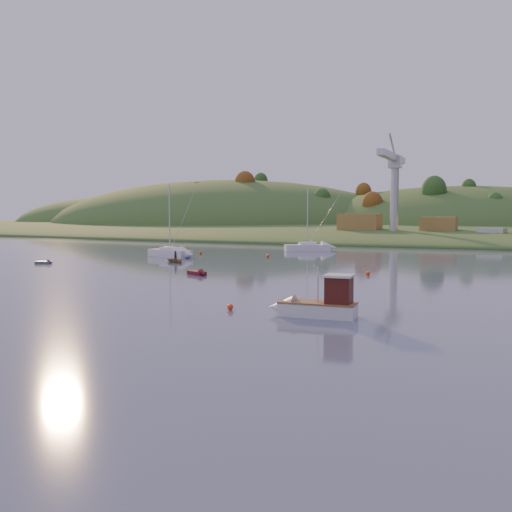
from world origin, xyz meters
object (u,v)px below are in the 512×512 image
at_px(canoe, 176,260).
at_px(grey_dinghy, 47,262).
at_px(fishing_boat, 312,304).
at_px(red_tender, 200,273).
at_px(sailboat_near, 307,247).
at_px(sailboat_far, 170,252).

xyz_separation_m(canoe, grey_dinghy, (-16.30, -9.97, -0.17)).
relative_size(fishing_boat, grey_dinghy, 2.45).
relative_size(fishing_boat, red_tender, 2.02).
bearing_deg(canoe, fishing_boat, -108.63).
distance_m(sailboat_near, red_tender, 47.24).
bearing_deg(canoe, sailboat_far, 64.28).
bearing_deg(canoe, sailboat_near, 10.82).
bearing_deg(sailboat_far, sailboat_near, 73.59).
xyz_separation_m(sailboat_near, grey_dinghy, (-25.82, -43.39, -0.59)).
height_order(fishing_boat, red_tender, fishing_boat).
distance_m(sailboat_far, red_tender, 29.70).
relative_size(sailboat_near, grey_dinghy, 4.51).
bearing_deg(canoe, red_tender, -111.59).
xyz_separation_m(fishing_boat, grey_dinghy, (-50.07, 24.19, -0.74)).
height_order(fishing_boat, sailboat_near, sailboat_near).
distance_m(sailboat_near, canoe, 34.76).
distance_m(fishing_boat, canoe, 48.03).
relative_size(sailboat_far, red_tender, 3.71).
bearing_deg(fishing_boat, red_tender, -47.36).
distance_m(sailboat_far, grey_dinghy, 21.15).
height_order(sailboat_near, canoe, sailboat_near).
relative_size(sailboat_near, canoe, 3.53).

